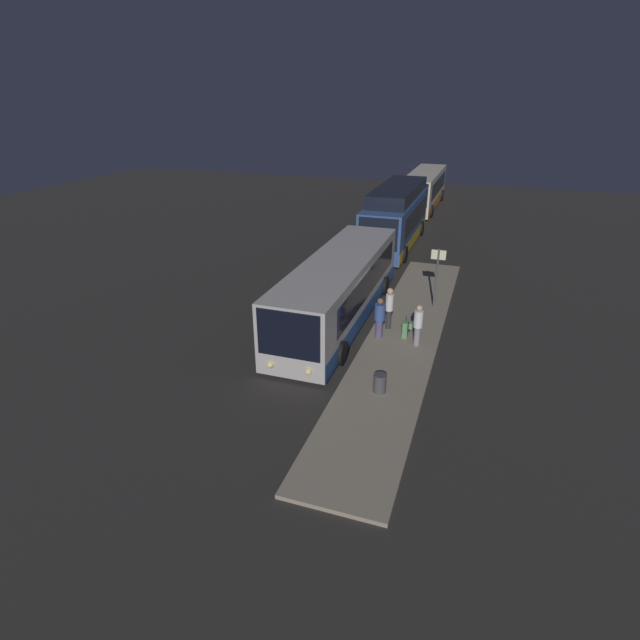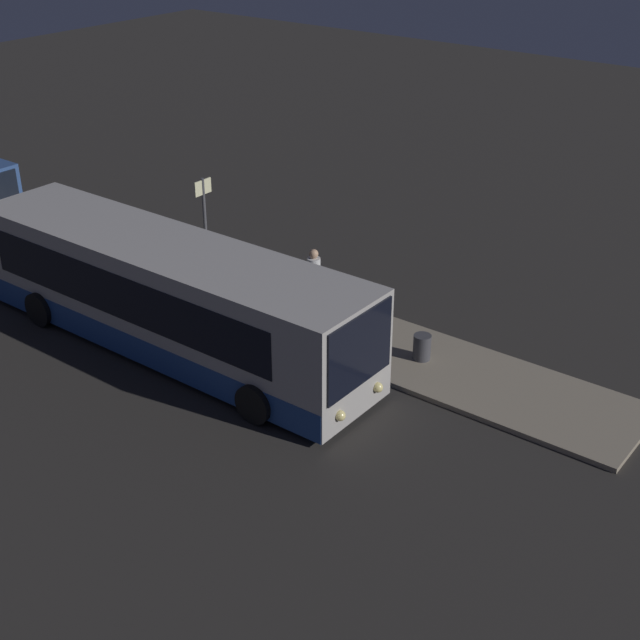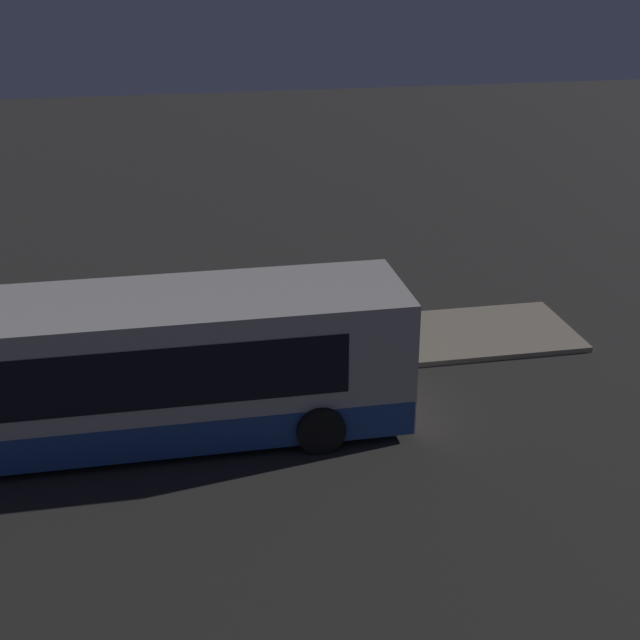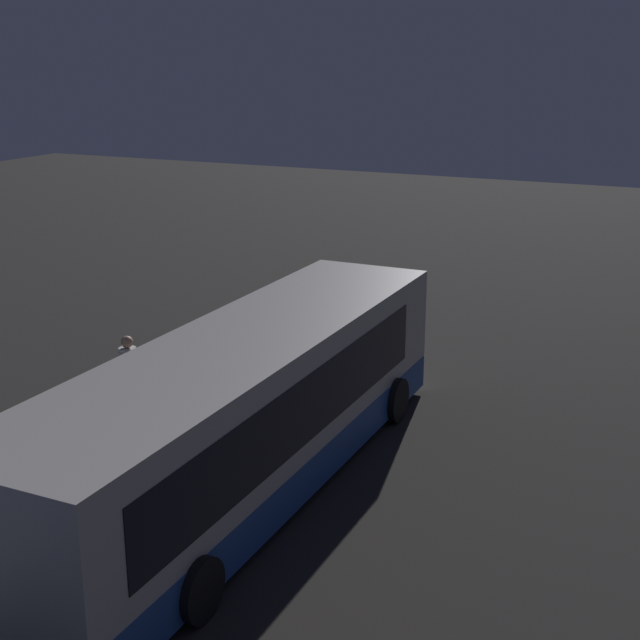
{
  "view_description": "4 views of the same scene",
  "coord_description": "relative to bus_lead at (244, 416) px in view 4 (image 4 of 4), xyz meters",
  "views": [
    {
      "loc": [
        18.6,
        5.75,
        9.24
      ],
      "look_at": [
        3.29,
        0.48,
        1.86
      ],
      "focal_mm": 28.0,
      "sensor_mm": 36.0,
      "label": 1
    },
    {
      "loc": [
        14.05,
        -13.58,
        11.16
      ],
      "look_at": [
        3.29,
        0.48,
        1.86
      ],
      "focal_mm": 50.0,
      "sensor_mm": 36.0,
      "label": 2
    },
    {
      "loc": [
        0.17,
        -15.6,
        9.02
      ],
      "look_at": [
        3.29,
        0.48,
        1.86
      ],
      "focal_mm": 50.0,
      "sensor_mm": 36.0,
      "label": 3
    },
    {
      "loc": [
        -13.34,
        -7.35,
        7.42
      ],
      "look_at": [
        3.29,
        0.48,
        1.86
      ],
      "focal_mm": 50.0,
      "sensor_mm": 36.0,
      "label": 4
    }
  ],
  "objects": [
    {
      "name": "passenger_waiting",
      "position": [
        0.56,
        2.37,
        -0.26
      ],
      "size": [
        0.52,
        0.35,
        1.82
      ],
      "rotation": [
        0.0,
        0.0,
        1.64
      ],
      "color": "#2D2D33",
      "rests_on": "platform"
    },
    {
      "name": "bus_lead",
      "position": [
        0.0,
        0.0,
        0.0
      ],
      "size": [
        11.75,
        2.88,
        2.82
      ],
      "color": "#B2ADA8",
      "rests_on": "ground"
    },
    {
      "name": "ground",
      "position": [
        1.06,
        0.12,
        -1.4
      ],
      "size": [
        80.0,
        80.0,
        0.0
      ],
      "primitive_type": "plane",
      "color": "#2B2826"
    },
    {
      "name": "passenger_with_bags",
      "position": [
        1.73,
        3.73,
        -0.35
      ],
      "size": [
        0.42,
        0.58,
        1.71
      ],
      "rotation": [
        0.0,
        0.0,
        -2.98
      ],
      "color": "gray",
      "rests_on": "platform"
    },
    {
      "name": "suitcase",
      "position": [
        1.13,
        3.19,
        -0.93
      ],
      "size": [
        0.47,
        0.2,
        0.92
      ],
      "color": "#598C59",
      "rests_on": "platform"
    },
    {
      "name": "trash_bin",
      "position": [
        5.56,
        3.12,
        -0.95
      ],
      "size": [
        0.44,
        0.44,
        0.65
      ],
      "color": "#3F3F44",
      "rests_on": "platform"
    },
    {
      "name": "passenger_boarding",
      "position": [
        1.55,
        2.18,
        -0.36
      ],
      "size": [
        0.68,
        0.53,
        1.72
      ],
      "rotation": [
        0.0,
        0.0,
        1.83
      ],
      "color": "#4C476B",
      "rests_on": "platform"
    },
    {
      "name": "platform",
      "position": [
        1.06,
        3.15,
        -1.33
      ],
      "size": [
        20.0,
        2.85,
        0.13
      ],
      "color": "gray",
      "rests_on": "ground"
    }
  ]
}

